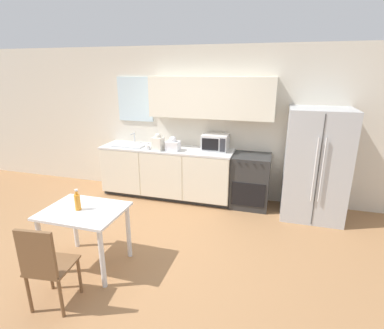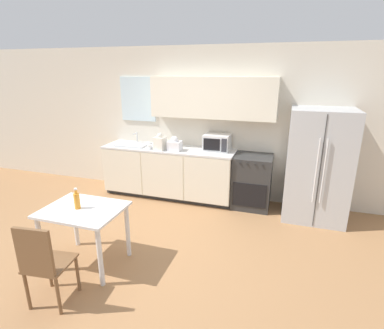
# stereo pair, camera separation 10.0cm
# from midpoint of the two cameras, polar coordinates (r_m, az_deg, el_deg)

# --- Properties ---
(ground_plane) EXTENTS (12.00, 12.00, 0.00)m
(ground_plane) POSITION_cam_midpoint_polar(r_m,az_deg,el_deg) (4.29, -8.47, -14.95)
(ground_plane) COLOR #9E7047
(wall_back) EXTENTS (12.00, 0.38, 2.70)m
(wall_back) POSITION_cam_midpoint_polar(r_m,az_deg,el_deg) (5.49, 0.01, 8.78)
(wall_back) COLOR beige
(wall_back) RESTS_ON ground_plane
(kitchen_counter) EXTENTS (2.44, 0.65, 0.94)m
(kitchen_counter) POSITION_cam_midpoint_polar(r_m,az_deg,el_deg) (5.59, -5.32, -1.46)
(kitchen_counter) COLOR #333333
(kitchen_counter) RESTS_ON ground_plane
(oven_range) EXTENTS (0.63, 0.61, 0.91)m
(oven_range) POSITION_cam_midpoint_polar(r_m,az_deg,el_deg) (5.27, 10.51, -3.10)
(oven_range) COLOR #2D2D2D
(oven_range) RESTS_ON ground_plane
(refrigerator) EXTENTS (0.93, 0.82, 1.75)m
(refrigerator) POSITION_cam_midpoint_polar(r_m,az_deg,el_deg) (5.06, 21.93, 0.03)
(refrigerator) COLOR silver
(refrigerator) RESTS_ON ground_plane
(kitchen_sink) EXTENTS (0.58, 0.44, 0.21)m
(kitchen_sink) POSITION_cam_midpoint_polar(r_m,az_deg,el_deg) (5.76, -12.10, 3.76)
(kitchen_sink) COLOR #B7BABC
(kitchen_sink) RESTS_ON kitchen_counter
(microwave) EXTENTS (0.45, 0.37, 0.28)m
(microwave) POSITION_cam_midpoint_polar(r_m,az_deg,el_deg) (5.27, 3.92, 4.25)
(microwave) COLOR silver
(microwave) RESTS_ON kitchen_counter
(coffee_mug) EXTENTS (0.12, 0.08, 0.08)m
(coffee_mug) POSITION_cam_midpoint_polar(r_m,az_deg,el_deg) (5.37, -8.90, 3.26)
(coffee_mug) COLOR white
(coffee_mug) RESTS_ON kitchen_counter
(grocery_bag_0) EXTENTS (0.23, 0.19, 0.26)m
(grocery_bag_0) POSITION_cam_midpoint_polar(r_m,az_deg,el_deg) (5.25, -4.21, 3.79)
(grocery_bag_0) COLOR white
(grocery_bag_0) RESTS_ON kitchen_counter
(grocery_bag_1) EXTENTS (0.21, 0.19, 0.30)m
(grocery_bag_1) POSITION_cam_midpoint_polar(r_m,az_deg,el_deg) (5.29, -7.03, 4.13)
(grocery_bag_1) COLOR silver
(grocery_bag_1) RESTS_ON kitchen_counter
(dining_table) EXTENTS (0.91, 0.72, 0.74)m
(dining_table) POSITION_cam_midpoint_polar(r_m,az_deg,el_deg) (3.81, -20.50, -9.84)
(dining_table) COLOR white
(dining_table) RESTS_ON ground_plane
(dining_chair_near) EXTENTS (0.44, 0.44, 0.93)m
(dining_chair_near) POSITION_cam_midpoint_polar(r_m,az_deg,el_deg) (3.33, -27.08, -16.40)
(dining_chair_near) COLOR brown
(dining_chair_near) RESTS_ON ground_plane
(drink_bottle) EXTENTS (0.07, 0.07, 0.25)m
(drink_bottle) POSITION_cam_midpoint_polar(r_m,az_deg,el_deg) (3.73, -21.70, -6.58)
(drink_bottle) COLOR orange
(drink_bottle) RESTS_ON dining_table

